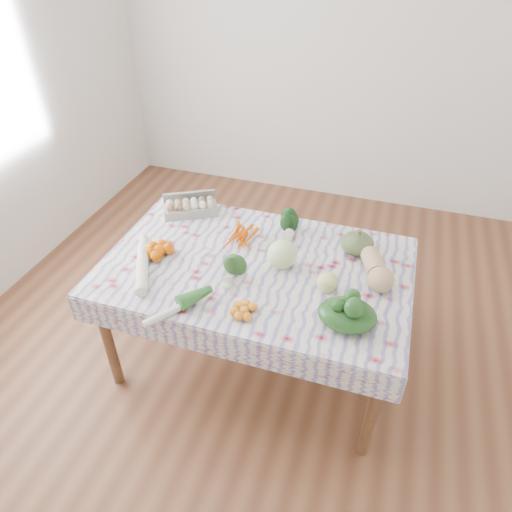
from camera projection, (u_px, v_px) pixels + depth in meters
ground at (256, 356)px, 2.95m from camera, size 4.50×4.50×0.00m
wall_back at (339, 45)px, 3.80m from camera, size 4.00×0.04×2.80m
dining_table at (256, 276)px, 2.54m from camera, size 1.60×1.00×0.75m
tablecloth at (256, 265)px, 2.49m from camera, size 1.66×1.06×0.01m
egg_carton at (191, 209)px, 2.87m from camera, size 0.35×0.27×0.09m
carrot_bunch at (244, 237)px, 2.66m from camera, size 0.21×0.19×0.04m
kale_bunch at (292, 225)px, 2.68m from camera, size 0.15×0.14×0.13m
kabocha_squash at (357, 243)px, 2.54m from camera, size 0.19×0.19×0.12m
cabbage at (282, 254)px, 2.43m from camera, size 0.19×0.19×0.16m
butternut_squash at (377, 269)px, 2.36m from camera, size 0.23×0.32×0.14m
orange_cluster at (159, 250)px, 2.53m from camera, size 0.27×0.27×0.07m
broccoli at (229, 273)px, 2.36m from camera, size 0.15×0.15×0.09m
mandarin_cluster at (244, 310)px, 2.18m from camera, size 0.16×0.16×0.05m
grapefruit at (327, 282)px, 2.29m from camera, size 0.13×0.13×0.11m
spinach_bag at (347, 315)px, 2.10m from camera, size 0.30×0.25×0.12m
daikon at (142, 267)px, 2.42m from camera, size 0.25×0.41×0.06m
leek at (178, 308)px, 2.19m from camera, size 0.24×0.32×0.04m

